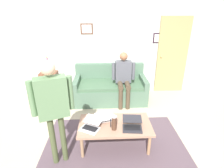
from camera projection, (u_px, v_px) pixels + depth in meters
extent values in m
plane|color=#B9AA8F|center=(114.00, 141.00, 3.16)|extent=(7.68, 7.68, 0.00)
cube|color=#56464D|center=(115.00, 148.00, 3.00)|extent=(2.42, 1.79, 0.01)
cube|color=beige|center=(109.00, 44.00, 4.67)|extent=(7.04, 0.10, 2.70)
cube|color=brown|center=(87.00, 29.00, 4.44)|extent=(0.32, 0.02, 0.27)
cube|color=silver|center=(87.00, 29.00, 4.44)|extent=(0.24, 0.00, 0.20)
cube|color=black|center=(158.00, 38.00, 4.62)|extent=(0.27, 0.02, 0.26)
cube|color=silver|center=(158.00, 38.00, 4.61)|extent=(0.21, 0.00, 0.20)
cube|color=tan|center=(172.00, 56.00, 4.78)|extent=(0.82, 0.05, 2.05)
sphere|color=tan|center=(161.00, 57.00, 4.74)|extent=(0.06, 0.06, 0.06)
cube|color=#4F6E57|center=(110.00, 93.00, 4.54)|extent=(1.79, 0.88, 0.42)
cube|color=#466649|center=(110.00, 84.00, 4.43)|extent=(1.55, 0.80, 0.08)
cube|color=#4F6E57|center=(110.00, 72.00, 4.72)|extent=(1.79, 0.14, 0.46)
cube|color=#4F6E57|center=(143.00, 81.00, 4.46)|extent=(0.12, 0.88, 0.20)
cube|color=#4F6E57|center=(77.00, 82.00, 4.39)|extent=(0.12, 0.88, 0.20)
cube|color=#A2775E|center=(115.00, 125.00, 2.94)|extent=(1.20, 0.65, 0.04)
cylinder|color=#AB7D56|center=(149.00, 145.00, 2.80)|extent=(0.05, 0.05, 0.39)
cylinder|color=#9B7856|center=(82.00, 147.00, 2.76)|extent=(0.05, 0.05, 0.39)
cylinder|color=#A57B5E|center=(142.00, 125.00, 3.28)|extent=(0.05, 0.05, 0.39)
cylinder|color=#A07459|center=(85.00, 127.00, 3.23)|extent=(0.05, 0.05, 0.39)
cube|color=#28282D|center=(132.00, 129.00, 2.80)|extent=(0.33, 0.25, 0.01)
cube|color=black|center=(132.00, 128.00, 2.81)|extent=(0.27, 0.16, 0.00)
cube|color=#28282D|center=(132.00, 119.00, 2.87)|extent=(0.33, 0.24, 0.03)
cube|color=silver|center=(132.00, 119.00, 2.87)|extent=(0.29, 0.22, 0.02)
cube|color=silver|center=(90.00, 129.00, 2.79)|extent=(0.35, 0.31, 0.01)
cube|color=black|center=(90.00, 128.00, 2.80)|extent=(0.27, 0.22, 0.00)
cube|color=silver|center=(93.00, 120.00, 2.86)|extent=(0.35, 0.30, 0.05)
cube|color=#AED8F0|center=(93.00, 120.00, 2.86)|extent=(0.31, 0.27, 0.04)
cube|color=silver|center=(104.00, 119.00, 3.06)|extent=(0.36, 0.29, 0.01)
cube|color=black|center=(104.00, 119.00, 3.04)|extent=(0.28, 0.20, 0.00)
cube|color=silver|center=(105.00, 116.00, 2.94)|extent=(0.35, 0.28, 0.06)
cube|color=#B1CFED|center=(105.00, 116.00, 2.95)|extent=(0.32, 0.25, 0.05)
cylinder|color=#4C3323|center=(114.00, 123.00, 2.76)|extent=(0.08, 0.08, 0.23)
cylinder|color=#B7B7BC|center=(114.00, 117.00, 2.71)|extent=(0.08, 0.08, 0.02)
sphere|color=#B2B2B7|center=(114.00, 115.00, 2.70)|extent=(0.03, 0.03, 0.03)
cube|color=black|center=(111.00, 123.00, 2.75)|extent=(0.01, 0.01, 0.16)
cube|color=brown|center=(50.00, 85.00, 4.64)|extent=(0.42, 0.32, 0.71)
cylinder|color=#4F2C45|center=(48.00, 69.00, 4.46)|extent=(0.09, 0.09, 0.19)
cylinder|color=#3D7038|center=(47.00, 62.00, 4.41)|extent=(0.02, 0.01, 0.16)
sphere|color=#CE4670|center=(47.00, 59.00, 4.38)|extent=(0.05, 0.05, 0.05)
cylinder|color=#3D7038|center=(47.00, 61.00, 4.41)|extent=(0.03, 0.01, 0.18)
sphere|color=#E54C61|center=(46.00, 58.00, 4.38)|extent=(0.03, 0.03, 0.03)
cylinder|color=#3D7038|center=(47.00, 61.00, 4.40)|extent=(0.04, 0.01, 0.19)
sphere|color=yellow|center=(47.00, 57.00, 4.38)|extent=(0.03, 0.03, 0.03)
cylinder|color=#3D7038|center=(46.00, 62.00, 4.38)|extent=(0.02, 0.01, 0.16)
sphere|color=silver|center=(46.00, 59.00, 4.35)|extent=(0.05, 0.05, 0.05)
cylinder|color=#475231|center=(53.00, 141.00, 2.58)|extent=(0.08, 0.08, 0.81)
cylinder|color=#475231|center=(63.00, 138.00, 2.63)|extent=(0.08, 0.08, 0.81)
cube|color=#5D8156|center=(52.00, 98.00, 2.34)|extent=(0.44, 0.31, 0.58)
cylinder|color=#5D8156|center=(32.00, 99.00, 2.24)|extent=(0.10, 0.10, 0.49)
cylinder|color=#5D8156|center=(70.00, 93.00, 2.41)|extent=(0.10, 0.10, 0.49)
sphere|color=beige|center=(48.00, 68.00, 2.18)|extent=(0.19, 0.19, 0.19)
cylinder|color=#4B3E2C|center=(128.00, 99.00, 4.12)|extent=(0.10, 0.10, 0.50)
cylinder|color=#4B3E2C|center=(121.00, 99.00, 4.11)|extent=(0.10, 0.10, 0.50)
cylinder|color=#4B3E2C|center=(127.00, 84.00, 4.17)|extent=(0.12, 0.40, 0.12)
cylinder|color=#4B3E2C|center=(120.00, 85.00, 4.16)|extent=(0.12, 0.40, 0.12)
cube|color=#4F5258|center=(123.00, 72.00, 4.23)|extent=(0.37, 0.20, 0.52)
cylinder|color=#4F5258|center=(133.00, 71.00, 4.19)|extent=(0.08, 0.08, 0.42)
cylinder|color=#4F5258|center=(114.00, 71.00, 4.17)|extent=(0.08, 0.08, 0.42)
sphere|color=#9C6343|center=(124.00, 56.00, 4.09)|extent=(0.19, 0.19, 0.19)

